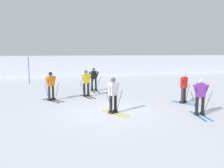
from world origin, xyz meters
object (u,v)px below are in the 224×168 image
skier_red (183,86)px  skier_white (113,94)px  skier_black (94,79)px  skier_purple (200,96)px  trail_marker_pole (29,70)px  skier_yellow (86,82)px  skier_orange (51,85)px

skier_red → skier_white: (-4.35, -1.11, -0.04)m
skier_black → skier_purple: size_ratio=1.00×
skier_black → skier_white: bearing=-91.0°
skier_red → trail_marker_pole: size_ratio=0.71×
skier_purple → skier_red: bearing=75.8°
skier_yellow → skier_orange: bearing=-162.2°
skier_red → skier_white: size_ratio=1.00×
skier_yellow → skier_orange: (-2.19, -0.70, -0.00)m
skier_red → skier_white: same height
skier_yellow → skier_white: size_ratio=1.00×
skier_orange → trail_marker_pole: 7.92m
skier_purple → skier_white: bearing=161.1°
skier_yellow → trail_marker_pole: 8.14m
skier_red → skier_purple: (-0.61, -2.40, -0.04)m
skier_white → skier_black: bearing=89.0°
skier_red → trail_marker_pole: trail_marker_pole is taller
skier_black → skier_orange: (-3.03, -2.64, 0.04)m
skier_yellow → skier_orange: same height
skier_red → trail_marker_pole: (-9.30, 10.18, 0.25)m
skier_yellow → trail_marker_pole: trail_marker_pole is taller
skier_orange → trail_marker_pole: bearing=105.0°
skier_orange → trail_marker_pole: (-2.04, 7.65, 0.25)m
skier_yellow → trail_marker_pole: size_ratio=0.71×
skier_orange → skier_red: bearing=-19.3°
skier_black → skier_purple: bearing=-64.4°
skier_orange → skier_purple: bearing=-36.6°
skier_orange → skier_white: (2.91, -3.65, -0.04)m
skier_black → skier_yellow: 2.11m
skier_red → skier_purple: bearing=-104.2°
skier_orange → skier_purple: size_ratio=1.00×
skier_black → skier_purple: 8.39m
skier_white → skier_orange: bearing=128.6°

